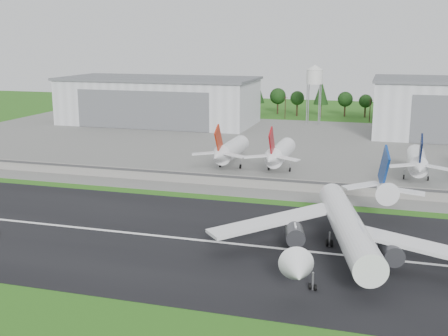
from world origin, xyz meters
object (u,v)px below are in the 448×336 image
(parked_jet_red_b, at_px, (279,153))
(parked_jet_navy, at_px, (417,162))
(main_airliner, at_px, (346,233))
(parked_jet_red_a, at_px, (229,151))

(parked_jet_red_b, height_order, parked_jet_navy, parked_jet_red_b)
(main_airliner, height_order, parked_jet_red_b, main_airliner)
(parked_jet_navy, bearing_deg, main_airliner, -103.22)
(main_airliner, relative_size, parked_jet_red_b, 1.87)
(parked_jet_red_b, bearing_deg, parked_jet_red_a, -180.00)
(parked_jet_red_a, distance_m, parked_jet_navy, 58.51)
(main_airliner, distance_m, parked_jet_red_b, 71.96)
(main_airliner, xyz_separation_m, parked_jet_navy, (15.74, 66.97, 1.19))
(parked_jet_red_a, height_order, parked_jet_navy, parked_jet_red_a)
(parked_jet_red_a, bearing_deg, parked_jet_red_b, 0.00)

